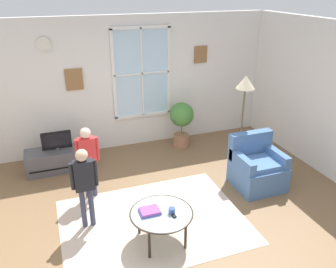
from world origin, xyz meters
The scene contains 14 objects.
ground_plane centered at (0.00, 0.00, -0.01)m, with size 6.83×6.07×0.02m, color brown.
back_wall centered at (0.01, 2.79, 1.32)m, with size 6.23×0.17×2.62m.
area_rug centered at (-0.15, 0.11, 0.00)m, with size 2.59×1.96×0.01m, color #C6B29E.
tv_stand centered at (-1.30, 2.13, 0.20)m, with size 1.16×0.47×0.40m.
television centered at (-1.30, 2.13, 0.58)m, with size 0.51×0.08×0.35m.
armchair centered at (1.77, 0.46, 0.33)m, with size 0.76×0.74×0.87m.
coffee_table centered at (-0.16, -0.32, 0.43)m, with size 0.83×0.83×0.46m.
book_stack centered at (-0.31, -0.27, 0.48)m, with size 0.26×0.20×0.05m.
cup centered at (-0.04, -0.38, 0.49)m, with size 0.09×0.09×0.08m, color #334C8C.
remote_near_books centered at (-0.04, -0.41, 0.46)m, with size 0.04×0.14×0.02m, color black.
person_red_shirt centered at (-0.88, 1.06, 0.74)m, with size 0.36×0.16×1.19m.
person_black_shirt centered at (-1.03, 0.33, 0.75)m, with size 0.36×0.16×1.20m.
potted_plant_by_window centered at (1.17, 2.31, 0.60)m, with size 0.49×0.49×0.94m.
floor_lamp centered at (1.82, 1.09, 1.45)m, with size 0.32×0.32×1.73m.
Camera 1 is at (-1.32, -3.78, 3.17)m, focal length 37.00 mm.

